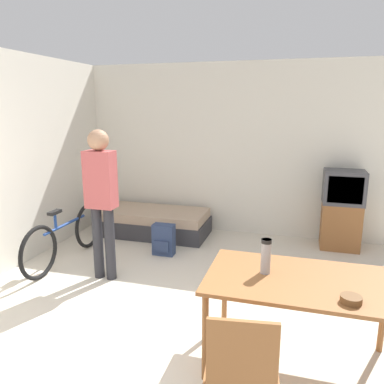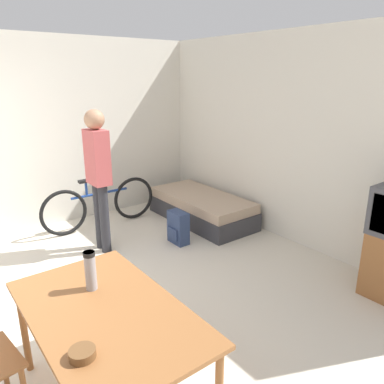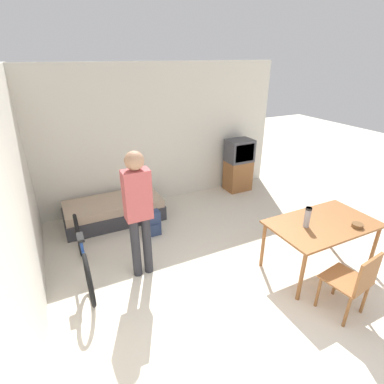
# 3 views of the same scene
# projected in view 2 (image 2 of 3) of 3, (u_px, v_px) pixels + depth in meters

# --- Properties ---
(wall_back) EXTENTS (5.44, 0.06, 2.70)m
(wall_back) POSITION_uv_depth(u_px,v_px,m) (279.00, 138.00, 4.97)
(wall_back) COLOR silver
(wall_back) RESTS_ON ground_plane
(wall_left) EXTENTS (0.06, 4.84, 2.70)m
(wall_left) POSITION_uv_depth(u_px,v_px,m) (74.00, 132.00, 5.55)
(wall_left) COLOR silver
(wall_left) RESTS_ON ground_plane
(daybed) EXTENTS (1.74, 0.82, 0.40)m
(daybed) POSITION_uv_depth(u_px,v_px,m) (202.00, 208.00, 5.77)
(daybed) COLOR #333338
(daybed) RESTS_ON ground_plane
(dining_table) EXTENTS (1.46, 0.86, 0.74)m
(dining_table) POSITION_uv_depth(u_px,v_px,m) (107.00, 320.00, 2.38)
(dining_table) COLOR brown
(dining_table) RESTS_ON ground_plane
(bicycle) EXTENTS (0.08, 1.75, 0.75)m
(bicycle) POSITION_uv_depth(u_px,v_px,m) (100.00, 204.00, 5.49)
(bicycle) COLOR black
(bicycle) RESTS_ON ground_plane
(person_standing) EXTENTS (0.34, 0.24, 1.78)m
(person_standing) POSITION_uv_depth(u_px,v_px,m) (98.00, 170.00, 4.54)
(person_standing) COLOR #28282D
(person_standing) RESTS_ON ground_plane
(thermos_flask) EXTENTS (0.08, 0.08, 0.28)m
(thermos_flask) POSITION_uv_depth(u_px,v_px,m) (90.00, 269.00, 2.55)
(thermos_flask) COLOR #99999E
(thermos_flask) RESTS_ON dining_table
(mate_bowl) EXTENTS (0.14, 0.14, 0.05)m
(mate_bowl) POSITION_uv_depth(u_px,v_px,m) (82.00, 354.00, 1.95)
(mate_bowl) COLOR brown
(mate_bowl) RESTS_ON dining_table
(backpack) EXTENTS (0.30, 0.19, 0.44)m
(backpack) POSITION_uv_depth(u_px,v_px,m) (178.00, 228.00, 4.97)
(backpack) COLOR navy
(backpack) RESTS_ON ground_plane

